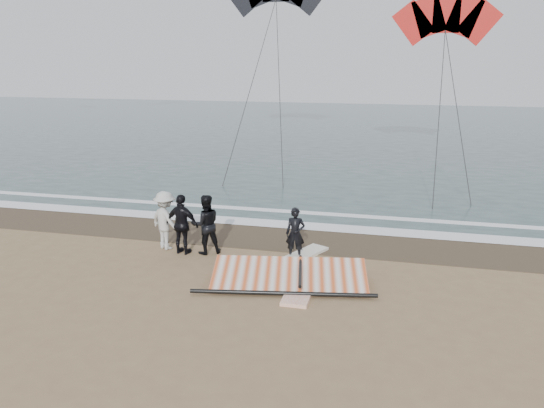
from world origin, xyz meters
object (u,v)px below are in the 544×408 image
at_px(man_main, 295,233).
at_px(board_white, 302,286).
at_px(board_cream, 300,256).
at_px(sail_rig, 288,276).

height_order(man_main, board_white, man_main).
distance_m(man_main, board_white, 2.32).
xyz_separation_m(board_white, board_cream, (-0.46, 2.17, -0.00)).
bearing_deg(sail_rig, man_main, 94.97).
distance_m(man_main, sail_rig, 1.97).
distance_m(man_main, board_cream, 0.77).
bearing_deg(board_cream, man_main, -129.65).
bearing_deg(board_white, man_main, 105.93).
relative_size(board_white, board_cream, 1.06).
bearing_deg(man_main, board_white, -78.71).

